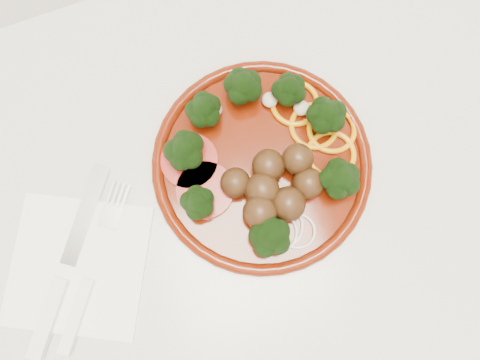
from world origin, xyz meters
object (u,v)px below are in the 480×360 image
object	(u,v)px
plate	(262,162)
knife	(60,284)
fork	(84,295)
napkin	(78,265)

from	to	relation	value
plate	knife	distance (m)	0.26
plate	knife	xyz separation A→B (m)	(-0.25, -0.05, -0.01)
plate	fork	world-z (taller)	plate
napkin	fork	xyz separation A→B (m)	(-0.00, -0.03, 0.01)
plate	knife	bearing A→B (deg)	-169.23
fork	knife	bearing A→B (deg)	83.00
napkin	knife	bearing A→B (deg)	-148.85
knife	plate	bearing A→B (deg)	-43.04
knife	napkin	bearing A→B (deg)	-22.66
plate	napkin	size ratio (longest dim) A/B	1.71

